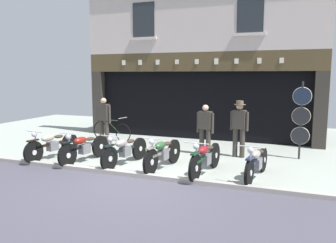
% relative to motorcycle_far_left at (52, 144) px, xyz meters
% --- Properties ---
extents(ground, '(21.02, 22.00, 0.18)m').
position_rel_motorcycle_far_left_xyz_m(ground, '(3.21, -1.82, -0.46)').
color(ground, '#979E95').
extents(shop_facade, '(9.32, 4.42, 5.98)m').
position_rel_motorcycle_far_left_xyz_m(shop_facade, '(3.21, 6.19, 1.23)').
color(shop_facade, black).
rests_on(shop_facade, ground).
extents(motorcycle_far_left, '(0.62, 2.03, 0.91)m').
position_rel_motorcycle_far_left_xyz_m(motorcycle_far_left, '(0.00, 0.00, 0.00)').
color(motorcycle_far_left, black).
rests_on(motorcycle_far_left, ground).
extents(motorcycle_left, '(0.62, 1.97, 0.92)m').
position_rel_motorcycle_far_left_xyz_m(motorcycle_left, '(1.12, -0.00, 0.00)').
color(motorcycle_left, black).
rests_on(motorcycle_left, ground).
extents(motorcycle_center_left, '(0.62, 2.02, 0.91)m').
position_rel_motorcycle_far_left_xyz_m(motorcycle_center_left, '(2.35, 0.12, -0.00)').
color(motorcycle_center_left, black).
rests_on(motorcycle_center_left, ground).
extents(motorcycle_center, '(0.62, 2.00, 0.93)m').
position_rel_motorcycle_far_left_xyz_m(motorcycle_center, '(3.48, 0.12, 0.01)').
color(motorcycle_center, black).
rests_on(motorcycle_center, ground).
extents(motorcycle_center_right, '(0.62, 2.07, 0.92)m').
position_rel_motorcycle_far_left_xyz_m(motorcycle_center_right, '(4.66, 0.03, 0.01)').
color(motorcycle_center_right, black).
rests_on(motorcycle_center_right, ground).
extents(motorcycle_right, '(0.62, 1.94, 0.91)m').
position_rel_motorcycle_far_left_xyz_m(motorcycle_right, '(5.89, 0.12, -0.01)').
color(motorcycle_right, black).
rests_on(motorcycle_right, ground).
extents(salesman_left, '(0.56, 0.26, 1.68)m').
position_rel_motorcycle_far_left_xyz_m(salesman_left, '(0.46, 2.18, 0.51)').
color(salesman_left, '#38332D').
rests_on(salesman_left, ground).
extents(shopkeeper_center, '(0.56, 0.27, 1.56)m').
position_rel_motorcycle_far_left_xyz_m(shopkeeper_center, '(4.12, 2.08, 0.43)').
color(shopkeeper_center, '#38332D').
rests_on(shopkeeper_center, ground).
extents(salesman_right, '(0.56, 0.35, 1.71)m').
position_rel_motorcycle_far_left_xyz_m(salesman_right, '(5.15, 2.14, 0.53)').
color(salesman_right, '#38332D').
rests_on(salesman_right, ground).
extents(tyre_sign_pole, '(0.53, 0.06, 2.29)m').
position_rel_motorcycle_far_left_xyz_m(tyre_sign_pole, '(6.87, 2.51, 0.84)').
color(tyre_sign_pole, '#232328').
rests_on(tyre_sign_pole, ground).
extents(advert_board_near, '(0.77, 0.03, 0.93)m').
position_rel_motorcycle_far_left_xyz_m(advert_board_near, '(2.05, 4.56, 1.12)').
color(advert_board_near, silver).
extents(advert_board_far, '(0.72, 0.03, 0.91)m').
position_rel_motorcycle_far_left_xyz_m(advert_board_far, '(0.86, 4.56, 1.16)').
color(advert_board_far, silver).
extents(leaning_bicycle, '(1.78, 0.51, 0.94)m').
position_rel_motorcycle_far_left_xyz_m(leaning_bicycle, '(0.21, 3.10, -0.05)').
color(leaning_bicycle, black).
rests_on(leaning_bicycle, ground).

